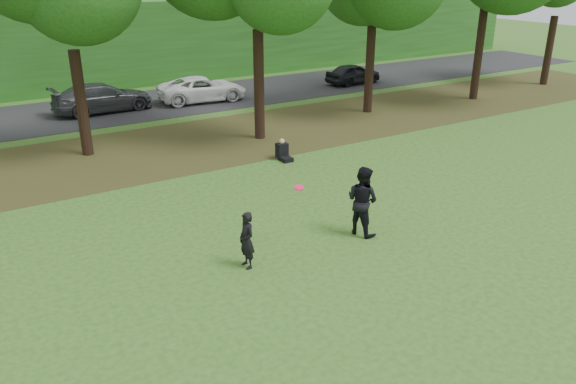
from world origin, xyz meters
The scene contains 9 objects.
ground centered at (0.00, 0.00, 0.00)m, with size 120.00×120.00×0.00m, color #255119.
leaf_litter centered at (0.00, 13.00, 0.01)m, with size 60.00×7.00×0.01m, color #3D2915.
street centered at (0.00, 21.00, 0.01)m, with size 70.00×7.00×0.02m, color black.
far_hedge centered at (0.00, 27.00, 2.50)m, with size 70.00×3.00×5.00m, color #1F4D16.
player_left centered at (-1.74, 2.56, 0.74)m, with size 0.54×0.36×1.49m, color black.
player_right centered at (1.91, 2.58, 1.00)m, with size 0.97×0.76×2.00m, color black.
parked_cars centered at (-1.43, 19.97, 0.71)m, with size 35.56×3.46×1.45m.
frisbee centered at (-0.06, 2.78, 1.73)m, with size 0.38×0.37×0.09m.
seated_person centered at (3.35, 9.25, 0.31)m, with size 0.42×0.74×0.83m.
Camera 1 is at (-7.37, -8.58, 7.13)m, focal length 35.00 mm.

